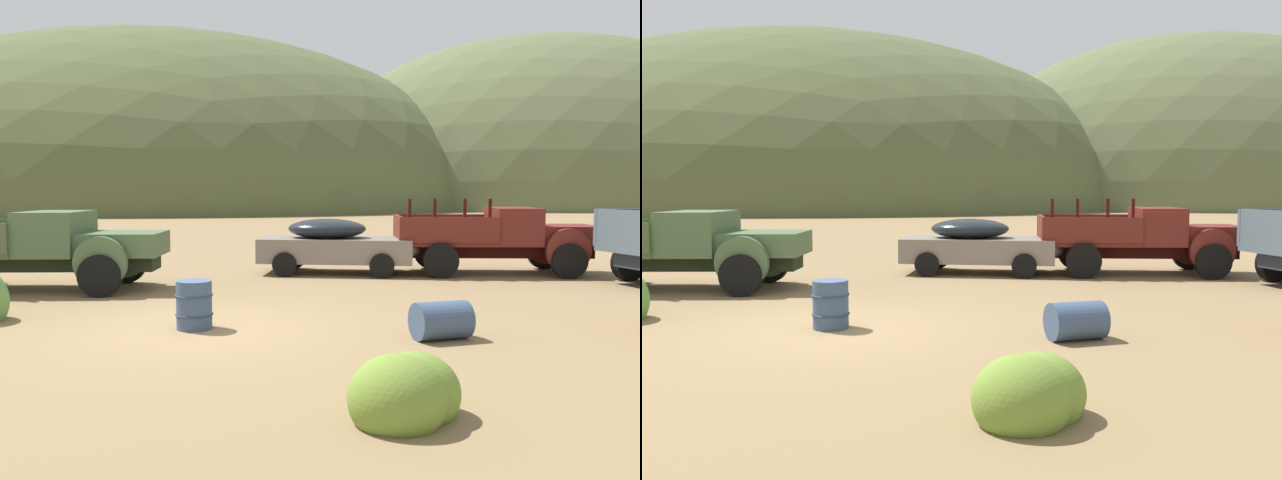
# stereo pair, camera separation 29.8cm
# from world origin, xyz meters

# --- Properties ---
(ground_plane) EXTENTS (300.00, 300.00, 0.00)m
(ground_plane) POSITION_xyz_m (0.00, 0.00, 0.00)
(ground_plane) COLOR olive
(hill_distant) EXTENTS (91.73, 73.04, 46.10)m
(hill_distant) POSITION_xyz_m (-19.32, 77.80, 0.00)
(hill_distant) COLOR #4C5633
(hill_distant) RESTS_ON ground
(hill_center) EXTENTS (72.59, 53.02, 46.87)m
(hill_center) POSITION_xyz_m (34.95, 78.75, 0.00)
(hill_center) COLOR #56603D
(hill_center) RESTS_ON ground
(truck_weathered_green) EXTENTS (6.21, 2.44, 2.16)m
(truck_weathered_green) POSITION_xyz_m (-4.30, 4.43, 1.00)
(truck_weathered_green) COLOR #232B1B
(truck_weathered_green) RESTS_ON ground
(car_primer_gray) EXTENTS (4.77, 2.51, 1.57)m
(car_primer_gray) POSITION_xyz_m (2.78, 7.35, 0.82)
(car_primer_gray) COLOR slate
(car_primer_gray) RESTS_ON ground
(truck_oxblood) EXTENTS (5.72, 2.62, 2.16)m
(truck_oxblood) POSITION_xyz_m (7.61, 7.20, 1.00)
(truck_oxblood) COLOR black
(truck_oxblood) RESTS_ON ground
(oil_drum_by_truck) EXTENTS (0.66, 0.66, 0.84)m
(oil_drum_by_truck) POSITION_xyz_m (-0.12, 0.09, 0.42)
(oil_drum_by_truck) COLOR #384C6B
(oil_drum_by_truck) RESTS_ON ground
(oil_drum_tipped) EXTENTS (1.03, 0.84, 0.62)m
(oil_drum_tipped) POSITION_xyz_m (4.00, -0.77, 0.31)
(oil_drum_tipped) COLOR #384C6B
(oil_drum_tipped) RESTS_ON ground
(bush_front_right) EXTENTS (1.23, 1.15, 0.93)m
(bush_front_right) POSITION_xyz_m (2.85, -4.29, 0.24)
(bush_front_right) COLOR olive
(bush_front_right) RESTS_ON ground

